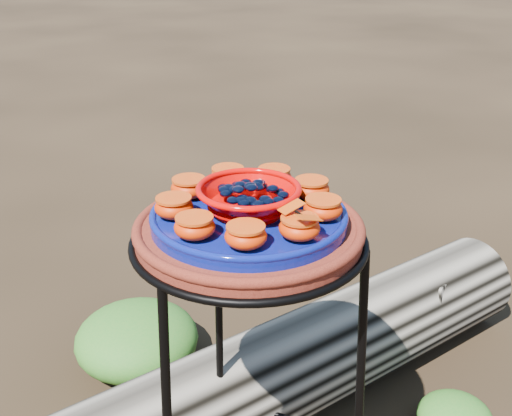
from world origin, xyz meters
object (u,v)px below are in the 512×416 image
object	(u,v)px
plant_stand	(250,403)
red_bowl	(249,200)
terracotta_saucer	(249,232)
cobalt_plate	(249,218)
driftwood_log	(310,358)

from	to	relation	value
plant_stand	red_bowl	distance (m)	0.43
terracotta_saucer	cobalt_plate	world-z (taller)	cobalt_plate
cobalt_plate	driftwood_log	xyz separation A→B (m)	(0.29, 0.35, -0.61)
cobalt_plate	red_bowl	bearing A→B (deg)	0.00
plant_stand	cobalt_plate	size ratio (longest dim) A/B	2.14
cobalt_plate	driftwood_log	bearing A→B (deg)	50.55
cobalt_plate	red_bowl	world-z (taller)	red_bowl
cobalt_plate	terracotta_saucer	bearing A→B (deg)	0.00
plant_stand	terracotta_saucer	distance (m)	0.37
plant_stand	driftwood_log	bearing A→B (deg)	50.55
terracotta_saucer	red_bowl	size ratio (longest dim) A/B	2.33
plant_stand	driftwood_log	size ratio (longest dim) A/B	0.49
cobalt_plate	plant_stand	bearing A→B (deg)	0.00
red_bowl	driftwood_log	world-z (taller)	red_bowl
terracotta_saucer	driftwood_log	distance (m)	0.74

